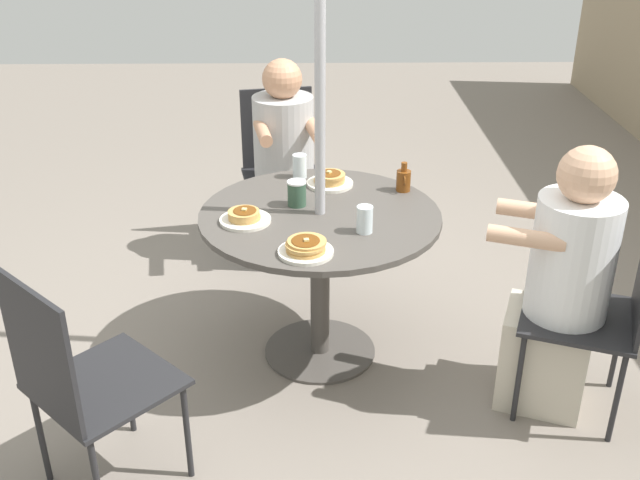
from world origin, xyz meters
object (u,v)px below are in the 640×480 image
(patio_chair_north, at_px, (606,303))
(drinking_glass_b, at_px, (365,219))
(diner_east, at_px, (285,170))
(diner_north, at_px, (560,292))
(syrup_bottle, at_px, (404,180))
(patio_table, at_px, (320,241))
(coffee_cup, at_px, (297,193))
(drinking_glass_a, at_px, (300,166))
(pancake_plate_a, at_px, (245,217))
(patio_chair_south, at_px, (79,377))
(pancake_plate_c, at_px, (306,248))
(patio_chair_east, at_px, (280,161))
(pancake_plate_b, at_px, (330,180))

(patio_chair_north, bearing_deg, drinking_glass_b, 96.80)
(diner_east, bearing_deg, diner_north, 119.55)
(diner_north, bearing_deg, syrup_bottle, 64.25)
(patio_table, height_order, coffee_cup, coffee_cup)
(diner_north, distance_m, coffee_cup, 1.22)
(syrup_bottle, xyz_separation_m, drinking_glass_a, (-0.18, -0.50, 0.00))
(drinking_glass_a, bearing_deg, patio_table, 12.35)
(drinking_glass_b, bearing_deg, drinking_glass_a, -156.02)
(pancake_plate_a, bearing_deg, syrup_bottle, 114.89)
(patio_chair_north, distance_m, patio_chair_south, 2.08)
(coffee_cup, height_order, drinking_glass_a, same)
(diner_north, bearing_deg, patio_table, 90.00)
(coffee_cup, xyz_separation_m, drinking_glass_b, (0.28, 0.29, -0.00))
(patio_chair_south, height_order, pancake_plate_c, patio_chair_south)
(diner_north, height_order, drinking_glass_a, diner_north)
(drinking_glass_b, bearing_deg, patio_chair_east, -164.11)
(patio_chair_north, relative_size, pancake_plate_a, 4.23)
(patio_chair_east, distance_m, pancake_plate_b, 0.97)
(patio_chair_north, height_order, syrup_bottle, patio_chair_north)
(diner_north, relative_size, pancake_plate_b, 5.30)
(pancake_plate_c, bearing_deg, diner_north, 90.88)
(patio_chair_south, xyz_separation_m, coffee_cup, (-0.99, 0.76, 0.27))
(patio_chair_north, relative_size, syrup_bottle, 6.70)
(diner_east, distance_m, drinking_glass_a, 0.68)
(pancake_plate_b, bearing_deg, syrup_bottle, 77.62)
(pancake_plate_b, height_order, drinking_glass_b, drinking_glass_b)
(diner_east, bearing_deg, patio_table, 90.00)
(coffee_cup, bearing_deg, patio_chair_east, -174.14)
(patio_chair_north, relative_size, pancake_plate_c, 4.23)
(patio_table, bearing_deg, pancake_plate_b, 170.71)
(patio_chair_east, height_order, pancake_plate_b, patio_chair_east)
(patio_chair_east, bearing_deg, pancake_plate_c, 85.35)
(pancake_plate_b, bearing_deg, diner_north, 53.31)
(patio_table, relative_size, pancake_plate_a, 4.83)
(patio_chair_north, distance_m, patio_chair_east, 2.17)
(patio_table, bearing_deg, diner_north, 69.29)
(patio_chair_east, xyz_separation_m, pancake_plate_b, (0.90, 0.27, 0.24))
(patio_chair_north, relative_size, diner_north, 0.80)
(drinking_glass_a, bearing_deg, pancake_plate_c, 2.13)
(diner_east, bearing_deg, pancake_plate_b, 98.33)
(diner_east, bearing_deg, patio_chair_south, 60.77)
(patio_chair_south, relative_size, pancake_plate_b, 4.23)
(patio_table, height_order, drinking_glass_b, drinking_glass_b)
(pancake_plate_c, height_order, drinking_glass_b, drinking_glass_b)
(diner_north, relative_size, syrup_bottle, 8.39)
(patio_chair_south, height_order, pancake_plate_b, patio_chair_south)
(coffee_cup, bearing_deg, patio_chair_north, 67.45)
(pancake_plate_a, xyz_separation_m, drinking_glass_b, (0.11, 0.51, 0.04))
(patio_chair_south, xyz_separation_m, drinking_glass_b, (-0.70, 1.05, 0.27))
(patio_table, height_order, patio_chair_south, patio_chair_south)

